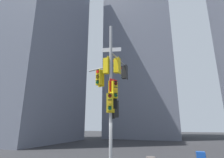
% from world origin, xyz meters
% --- Properties ---
extents(building_tower_left, '(13.48, 13.48, 36.01)m').
position_xyz_m(building_tower_left, '(-18.03, 10.99, 18.01)').
color(building_tower_left, slate).
rests_on(building_tower_left, ground).
extents(building_mid_block, '(13.30, 13.30, 36.97)m').
position_xyz_m(building_mid_block, '(-2.51, 26.82, 18.48)').
color(building_mid_block, slate).
rests_on(building_mid_block, ground).
extents(signal_pole_assembly, '(2.29, 3.54, 8.70)m').
position_xyz_m(signal_pole_assembly, '(-0.06, 0.43, 4.87)').
color(signal_pole_assembly, '#9EA0A3').
rests_on(signal_pole_assembly, ground).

